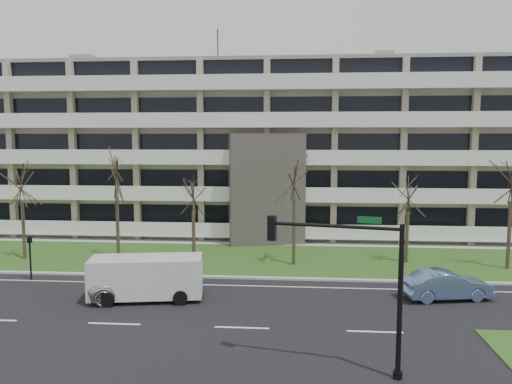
# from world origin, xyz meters

# --- Properties ---
(ground) EXTENTS (160.00, 160.00, 0.00)m
(ground) POSITION_xyz_m (0.00, 0.00, 0.00)
(ground) COLOR black
(ground) RESTS_ON ground
(grass_verge) EXTENTS (90.00, 10.00, 0.06)m
(grass_verge) POSITION_xyz_m (0.00, 13.00, 0.03)
(grass_verge) COLOR #314D19
(grass_verge) RESTS_ON ground
(curb) EXTENTS (90.00, 0.35, 0.12)m
(curb) POSITION_xyz_m (0.00, 8.00, 0.06)
(curb) COLOR #B2B2AD
(curb) RESTS_ON ground
(sidewalk) EXTENTS (90.00, 2.00, 0.08)m
(sidewalk) POSITION_xyz_m (0.00, 18.50, 0.04)
(sidewalk) COLOR #B2B2AD
(sidewalk) RESTS_ON ground
(lane_edge_line) EXTENTS (90.00, 0.12, 0.01)m
(lane_edge_line) POSITION_xyz_m (0.00, 6.50, 0.01)
(lane_edge_line) COLOR white
(lane_edge_line) RESTS_ON ground
(apartment_building) EXTENTS (60.50, 15.10, 18.75)m
(apartment_building) POSITION_xyz_m (-0.01, 25.32, 7.61)
(apartment_building) COLOR tan
(apartment_building) RESTS_ON ground
(silver_pickup) EXTENTS (6.12, 4.26, 1.55)m
(silver_pickup) POSITION_xyz_m (-5.93, 3.97, 0.78)
(silver_pickup) COLOR silver
(silver_pickup) RESTS_ON ground
(blue_sedan) EXTENTS (4.96, 2.55, 1.56)m
(blue_sedan) POSITION_xyz_m (10.53, 4.98, 0.78)
(blue_sedan) COLOR #6984B7
(blue_sedan) RESTS_ON ground
(white_van) EXTENTS (6.19, 3.16, 2.29)m
(white_van) POSITION_xyz_m (-5.46, 3.66, 1.37)
(white_van) COLOR silver
(white_van) RESTS_ON ground
(traffic_signal) EXTENTS (4.97, 1.32, 5.86)m
(traffic_signal) POSITION_xyz_m (4.52, -4.01, 3.79)
(traffic_signal) COLOR black
(traffic_signal) RESTS_ON ground
(pedestrian_signal) EXTENTS (0.26, 0.21, 2.72)m
(pedestrian_signal) POSITION_xyz_m (-13.72, 6.71, 1.73)
(pedestrian_signal) COLOR black
(pedestrian_signal) RESTS_ON ground
(tree_1) EXTENTS (3.68, 3.68, 7.36)m
(tree_1) POSITION_xyz_m (-16.88, 11.61, 5.72)
(tree_1) COLOR #382B21
(tree_1) RESTS_ON ground
(tree_2) EXTENTS (4.15, 4.15, 8.29)m
(tree_2) POSITION_xyz_m (-10.07, 11.79, 6.45)
(tree_2) COLOR #382B21
(tree_2) RESTS_ON ground
(tree_3) EXTENTS (3.25, 3.25, 6.51)m
(tree_3) POSITION_xyz_m (-4.58, 11.42, 5.05)
(tree_3) COLOR #382B21
(tree_3) RESTS_ON ground
(tree_4) EXTENTS (4.09, 4.09, 8.18)m
(tree_4) POSITION_xyz_m (2.30, 11.56, 6.36)
(tree_4) COLOR #382B21
(tree_4) RESTS_ON ground
(tree_5) EXTENTS (3.19, 3.19, 6.38)m
(tree_5) POSITION_xyz_m (10.08, 12.71, 4.95)
(tree_5) COLOR #382B21
(tree_5) RESTS_ON ground
(tree_6) EXTENTS (4.05, 4.05, 8.10)m
(tree_6) POSITION_xyz_m (16.40, 11.59, 6.30)
(tree_6) COLOR #382B21
(tree_6) RESTS_ON ground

